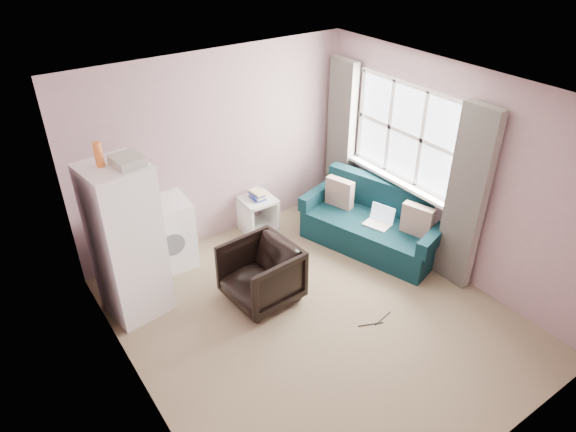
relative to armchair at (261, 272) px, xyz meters
name	(u,v)px	position (x,y,z in m)	size (l,w,h in m)	color
room	(320,221)	(0.33, -0.61, 0.87)	(3.84, 4.24, 2.54)	#8B795B
armchair	(261,272)	(0.00, 0.00, 0.00)	(0.75, 0.70, 0.77)	black
fridge	(127,241)	(-1.22, 0.67, 0.52)	(0.69, 0.68, 2.02)	white
washing_machine	(164,231)	(-0.60, 1.28, 0.08)	(0.66, 0.67, 0.89)	white
side_table	(258,212)	(0.75, 1.27, -0.10)	(0.46, 0.46, 0.61)	silver
sofa	(375,224)	(1.83, 0.09, -0.08)	(1.33, 2.00, 0.82)	#0B2C34
window_dressing	(396,164)	(2.09, 0.08, 0.72)	(0.17, 2.62, 2.18)	white
floor_cables	(377,321)	(0.82, -1.05, -0.38)	(0.45, 0.12, 0.01)	black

